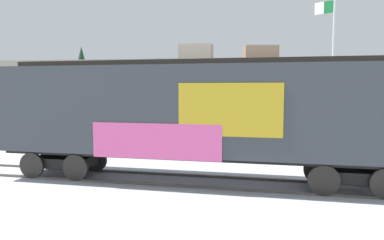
# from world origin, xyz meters

# --- Properties ---
(ground_plane) EXTENTS (260.00, 260.00, 0.00)m
(ground_plane) POSITION_xyz_m (0.00, 0.00, 0.00)
(ground_plane) COLOR silver
(track) EXTENTS (59.99, 5.08, 0.08)m
(track) POSITION_xyz_m (-1.04, 0.00, 0.04)
(track) COLOR #4C4742
(track) RESTS_ON ground_plane
(freight_car) EXTENTS (13.94, 3.50, 4.14)m
(freight_car) POSITION_xyz_m (-1.04, -0.00, 2.40)
(freight_car) COLOR #33383D
(freight_car) RESTS_ON ground_plane
(flagpole) EXTENTS (1.11, 0.79, 8.64)m
(flagpole) POSITION_xyz_m (5.50, 11.03, 5.31)
(flagpole) COLOR silver
(flagpole) RESTS_ON ground_plane
(hillside) EXTENTS (140.56, 32.76, 13.29)m
(hillside) POSITION_xyz_m (-0.00, 73.16, 4.49)
(hillside) COLOR gray
(hillside) RESTS_ON ground_plane
(parked_car_blue) EXTENTS (4.79, 2.15, 1.82)m
(parked_car_blue) POSITION_xyz_m (-7.12, 6.38, 0.91)
(parked_car_blue) COLOR navy
(parked_car_blue) RESTS_ON ground_plane
(parked_car_red) EXTENTS (4.67, 2.15, 1.60)m
(parked_car_red) POSITION_xyz_m (-1.36, 6.63, 0.83)
(parked_car_red) COLOR #B21E1E
(parked_car_red) RESTS_ON ground_plane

